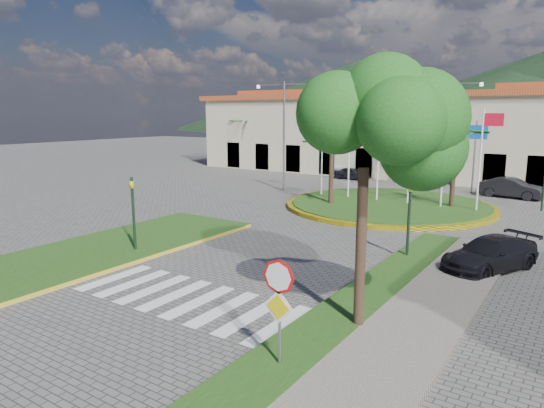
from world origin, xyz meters
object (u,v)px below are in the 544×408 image
Objects in this scene: white_van at (358,170)px; car_side_right at (490,254)px; roundabout_island at (389,205)px; stop_sign at (279,296)px; car_dark_a at (352,173)px; car_dark_b at (512,188)px; deciduous_tree at (365,137)px.

white_van is 1.02× the size of car_side_right.
roundabout_island is 20.69m from stop_sign.
car_dark_b is (13.02, -2.42, 0.15)m from car_dark_a.
stop_sign is 32.81m from car_dark_a.
car_dark_a is 0.75× the size of car_dark_b.
stop_sign is 28.07m from car_dark_b.
white_van is 1.04× the size of car_dark_b.
white_van is at bearing 79.80° from car_dark_b.
roundabout_island is 12.69m from car_dark_a.
car_dark_a is 0.73× the size of car_side_right.
white_van is at bearing 13.32° from car_dark_a.
roundabout_island is at bearing 103.73° from stop_sign.
car_side_right is (7.50, -9.62, 0.44)m from roundabout_island.
stop_sign is 0.85× the size of car_dark_a.
stop_sign is at bearing -101.18° from deciduous_tree.
stop_sign reaches higher than car_side_right.
deciduous_tree reaches higher than car_dark_b.
car_dark_a is 13.24m from car_dark_b.
roundabout_island is at bearing -159.36° from white_van.
stop_sign is 0.61× the size of white_van.
roundabout_island is 14.56m from white_van.
deciduous_tree is 1.63× the size of car_dark_b.
car_side_right is at bearing 75.98° from stop_sign.
car_side_right is at bearing -156.33° from white_van.
roundabout_island is at bearing 107.91° from deciduous_tree.
car_dark_a is at bearing 114.92° from deciduous_tree.
deciduous_tree reaches higher than white_van.
stop_sign reaches higher than car_dark_a.
car_side_right is (14.74, -20.04, 0.09)m from car_dark_a.
roundabout_island is 2.93× the size of white_van.
car_dark_a is at bearing 87.71° from car_dark_b.
car_dark_b reaches higher than car_side_right.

